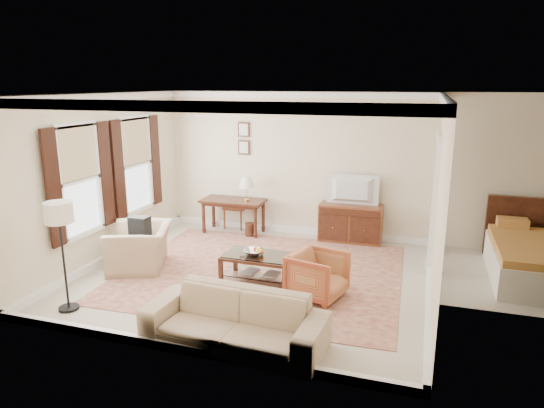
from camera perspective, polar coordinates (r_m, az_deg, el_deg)
The scene contains 20 objects.
room_shell at distance 7.43m, azimuth -2.21°, elevation 9.50°, with size 5.51×5.01×2.91m.
window_front at distance 8.30m, azimuth -21.72°, elevation 2.57°, with size 0.12×1.56×1.80m, color #CCB284, non-canonical shape.
window_rear at distance 9.56m, azimuth -15.69°, elevation 4.46°, with size 0.12×1.56×1.80m, color #CCB284, non-canonical shape.
doorway at distance 8.69m, azimuth 18.49°, elevation 0.12°, with size 0.10×1.12×2.25m, color white, non-canonical shape.
rug at distance 8.14m, azimuth -1.22°, elevation -7.99°, with size 4.49×3.84×0.01m, color maroon.
writing_desk at distance 10.09m, azimuth -4.57°, elevation -0.09°, with size 1.30×0.65×0.71m.
desk_chair at distance 10.45m, azimuth -4.28°, elevation -0.00°, with size 0.45×0.45×1.05m, color brown, non-canonical shape.
desk_lamp at distance 9.89m, azimuth -2.99°, elevation 1.81°, with size 0.32×0.32×0.50m, color silver, non-canonical shape.
framed_prints at distance 10.17m, azimuth -3.34°, elevation 7.73°, with size 0.25×0.04×0.68m, color #4A2215, non-canonical shape.
sideboard at distance 9.67m, azimuth 9.22°, elevation -2.23°, with size 1.22×0.47×0.75m, color brown.
tv at distance 9.45m, azimuth 9.41°, elevation 2.74°, with size 0.97×0.56×0.13m, color black.
coffee_table at distance 7.63m, azimuth -1.59°, elevation -6.71°, with size 1.11×0.66×0.46m.
fruit_bowl at distance 7.58m, azimuth -2.24°, elevation -5.55°, with size 0.42×0.42×0.10m, color silver.
book_a at distance 7.77m, azimuth -3.25°, elevation -7.71°, with size 0.28×0.04×0.38m, color brown.
book_b at distance 7.65m, azimuth -0.74°, elevation -8.09°, with size 0.28×0.03×0.38m, color brown.
striped_armchair at distance 7.14m, azimuth 5.39°, elevation -8.09°, with size 0.73×0.69×0.76m, color #993A21.
club_armchair at distance 8.48m, azimuth -15.30°, elevation -4.12°, with size 1.11×0.72×0.97m, color tan.
backpack at distance 8.38m, azimuth -15.29°, elevation -2.56°, with size 0.32×0.22×0.40m, color black.
sofa at distance 5.90m, azimuth -4.46°, elevation -12.54°, with size 2.18×0.64×0.85m, color tan.
floor_lamp at distance 7.03m, azimuth -23.75°, elevation -1.80°, with size 0.38×0.38×1.54m.
Camera 1 is at (2.53, -6.96, 3.07)m, focal length 32.00 mm.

